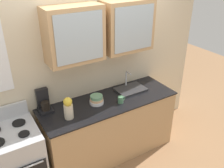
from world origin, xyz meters
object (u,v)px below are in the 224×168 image
Objects in this scene: stove_range at (16,162)px; cup_near_sink at (121,100)px; sink_faucet at (130,89)px; vase at (68,108)px; bowl_stack at (97,100)px; coffee_maker at (44,103)px.

cup_near_sink is at bearing -4.90° from stove_range.
cup_near_sink is (-0.32, -0.22, 0.03)m from sink_faucet.
vase is at bearing -6.85° from stove_range.
coffee_maker is (-0.65, 0.22, 0.05)m from bowl_stack.
bowl_stack reaches higher than cup_near_sink.
vase is 0.39m from coffee_maker.
cup_near_sink is (0.29, -0.16, -0.01)m from bowl_stack.
cup_near_sink is 0.39× the size of coffee_maker.
vase reaches higher than bowl_stack.
sink_faucet is 3.85× the size of cup_near_sink.
bowl_stack is at bearing 14.60° from vase.
sink_faucet is at bearing 9.61° from vase.
stove_range is 1.53m from cup_near_sink.
vase is 0.74m from cup_near_sink.
sink_faucet is at bearing 3.07° from stove_range.
stove_range is at bearing 173.15° from vase.
coffee_maker reaches higher than cup_near_sink.
coffee_maker is (-0.20, 0.34, -0.03)m from vase.
stove_range is 9.77× the size of cup_near_sink.
cup_near_sink is 1.01m from coffee_maker.
stove_range reaches higher than cup_near_sink.
cup_near_sink is at bearing -28.59° from bowl_stack.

